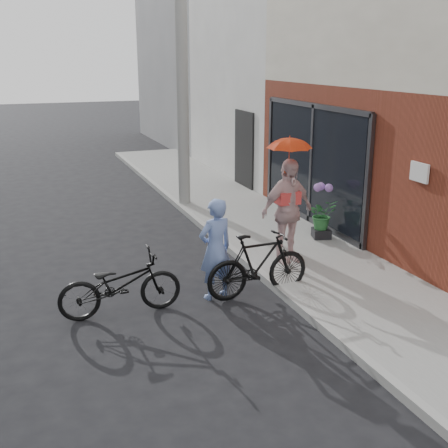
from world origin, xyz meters
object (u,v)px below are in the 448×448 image
officer (216,249)px  bike_left (120,285)px  planter (321,233)px  bike_right (258,265)px  kimono_woman (287,211)px  utility_pole (182,58)px

officer → bike_left: bearing=-10.8°
bike_left → planter: size_ratio=5.15×
bike_right → kimono_woman: kimono_woman is taller
kimono_woman → bike_right: bearing=-148.6°
bike_right → kimono_woman: bearing=-48.0°
bike_left → planter: (4.29, 1.75, -0.25)m
kimono_woman → planter: 1.75m
utility_pole → officer: bearing=-102.1°
bike_left → kimono_woman: kimono_woman is taller
utility_pole → bike_right: (-0.50, -5.44, -2.99)m
utility_pole → bike_right: size_ratio=4.16×
officer → kimono_woman: bearing=-167.9°
bike_left → bike_right: bike_right is taller
officer → kimono_woman: 1.77m
kimono_woman → planter: (1.25, 0.92, -0.81)m
utility_pole → bike_left: size_ratio=4.02×
kimono_woman → utility_pole: bearing=82.7°
officer → bike_right: size_ratio=0.93×
kimono_woman → planter: bearing=23.3°
bike_left → kimono_woman: (3.05, 0.83, 0.56)m
utility_pole → planter: bearing=-64.7°
bike_left → utility_pole: bearing=-25.4°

